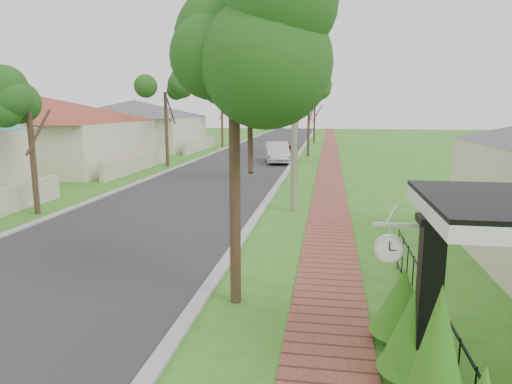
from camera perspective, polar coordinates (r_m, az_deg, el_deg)
The scene contains 16 objects.
ground at distance 8.67m, azimuth -13.97°, elevation -16.57°, with size 160.00×160.00×0.00m, color #396E1A.
road at distance 28.03m, azimuth -3.70°, elevation 2.50°, with size 7.00×120.00×0.02m, color #28282B.
kerb_right at distance 27.46m, azimuth 3.76°, elevation 2.33°, with size 0.30×120.00×0.10m, color #9E9E99.
kerb_left at distance 29.05m, azimuth -10.74°, elevation 2.62°, with size 0.30×120.00×0.10m, color #9E9E99.
sidewalk at distance 27.35m, azimuth 9.19°, elevation 2.18°, with size 1.50×120.00×0.03m, color brown.
porch_post at distance 6.82m, azimuth 20.64°, elevation -14.29°, with size 0.48×0.48×2.52m.
picket_fence at distance 8.02m, azimuth 21.46°, elevation -15.10°, with size 0.03×8.02×1.00m.
street_trees at distance 34.45m, azimuth -1.02°, elevation 11.57°, with size 10.70×37.65×5.89m.
hedge_row at distance 6.53m, azimuth 20.37°, elevation -18.45°, with size 0.93×4.76×2.11m.
far_house_red at distance 32.62m, azimuth -24.88°, elevation 6.81°, with size 15.56×15.56×4.60m.
far_house_grey at distance 44.92m, azimuth -14.87°, elevation 8.18°, with size 15.56×15.56×4.60m.
parked_car_red at distance 33.64m, azimuth 3.38°, elevation 4.94°, with size 1.51×3.76×1.28m, color maroon.
parked_car_white at distance 32.71m, azimuth 2.65°, elevation 4.94°, with size 1.54×4.42×1.46m, color #BDBDBF.
near_tree at distance 8.80m, azimuth -2.80°, elevation 16.70°, with size 2.37×2.37×6.08m.
utility_pole at distance 17.12m, azimuth 4.89°, elevation 11.53°, with size 1.20×0.24×8.31m.
station_clock at distance 6.81m, azimuth 16.36°, elevation -6.58°, with size 0.69×0.13×0.59m.
Camera 1 is at (3.16, -7.07, 3.90)m, focal length 32.00 mm.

